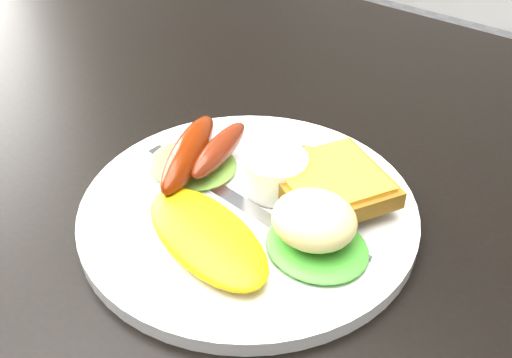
% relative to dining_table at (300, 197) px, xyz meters
% --- Properties ---
extents(dining_table, '(1.20, 0.80, 0.04)m').
position_rel_dining_table_xyz_m(dining_table, '(0.00, 0.00, 0.00)').
color(dining_table, black).
rests_on(dining_table, ground).
extents(plate, '(0.27, 0.27, 0.01)m').
position_rel_dining_table_xyz_m(plate, '(-0.01, -0.07, 0.03)').
color(plate, white).
rests_on(plate, dining_table).
extents(lettuce_left, '(0.08, 0.07, 0.01)m').
position_rel_dining_table_xyz_m(lettuce_left, '(-0.07, -0.06, 0.04)').
color(lettuce_left, '#3A8517').
rests_on(lettuce_left, plate).
extents(lettuce_right, '(0.09, 0.08, 0.01)m').
position_rel_dining_table_xyz_m(lettuce_right, '(0.06, -0.08, 0.04)').
color(lettuce_right, green).
rests_on(lettuce_right, plate).
extents(omelette, '(0.14, 0.09, 0.02)m').
position_rel_dining_table_xyz_m(omelette, '(-0.00, -0.12, 0.04)').
color(omelette, yellow).
rests_on(omelette, plate).
extents(sausage_a, '(0.07, 0.11, 0.03)m').
position_rel_dining_table_xyz_m(sausage_a, '(-0.07, -0.06, 0.05)').
color(sausage_a, '#6A2601').
rests_on(sausage_a, lettuce_left).
extents(sausage_b, '(0.04, 0.09, 0.02)m').
position_rel_dining_table_xyz_m(sausage_b, '(-0.06, -0.04, 0.05)').
color(sausage_b, maroon).
rests_on(sausage_b, lettuce_left).
extents(ramekin, '(0.07, 0.07, 0.03)m').
position_rel_dining_table_xyz_m(ramekin, '(-0.00, -0.04, 0.05)').
color(ramekin, white).
rests_on(ramekin, plate).
extents(toast_a, '(0.08, 0.08, 0.01)m').
position_rel_dining_table_xyz_m(toast_a, '(0.03, -0.01, 0.04)').
color(toast_a, brown).
rests_on(toast_a, plate).
extents(toast_b, '(0.11, 0.11, 0.01)m').
position_rel_dining_table_xyz_m(toast_b, '(0.04, -0.02, 0.05)').
color(toast_b, olive).
rests_on(toast_b, toast_a).
extents(potato_salad, '(0.06, 0.06, 0.03)m').
position_rel_dining_table_xyz_m(potato_salad, '(0.06, -0.07, 0.06)').
color(potato_salad, '#F9F7AC').
rests_on(potato_salad, lettuce_right).
extents(fork, '(0.16, 0.03, 0.00)m').
position_rel_dining_table_xyz_m(fork, '(-0.04, -0.07, 0.03)').
color(fork, '#ADAFB7').
rests_on(fork, plate).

